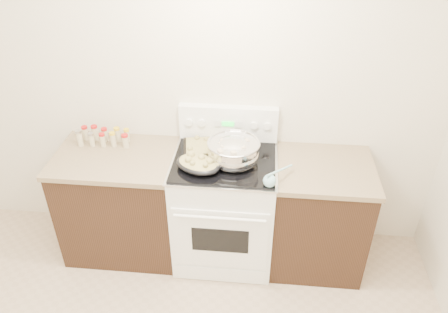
# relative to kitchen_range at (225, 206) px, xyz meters

# --- Properties ---
(room_shell) EXTENTS (4.10, 3.60, 2.75)m
(room_shell) POSITION_rel_kitchen_range_xyz_m (-0.35, -1.42, 1.21)
(room_shell) COLOR beige
(room_shell) RESTS_ON ground
(counter_left) EXTENTS (0.93, 0.67, 0.92)m
(counter_left) POSITION_rel_kitchen_range_xyz_m (-0.83, 0.01, -0.03)
(counter_left) COLOR black
(counter_left) RESTS_ON ground
(counter_right) EXTENTS (0.73, 0.67, 0.92)m
(counter_right) POSITION_rel_kitchen_range_xyz_m (0.73, 0.01, -0.03)
(counter_right) COLOR black
(counter_right) RESTS_ON ground
(kitchen_range) EXTENTS (0.78, 0.73, 1.22)m
(kitchen_range) POSITION_rel_kitchen_range_xyz_m (0.00, 0.00, 0.00)
(kitchen_range) COLOR white
(kitchen_range) RESTS_ON ground
(mixing_bowl) EXTENTS (0.47, 0.47, 0.22)m
(mixing_bowl) POSITION_rel_kitchen_range_xyz_m (0.07, -0.04, 0.54)
(mixing_bowl) COLOR silver
(mixing_bowl) RESTS_ON kitchen_range
(roasting_pan) EXTENTS (0.40, 0.34, 0.12)m
(roasting_pan) POSITION_rel_kitchen_range_xyz_m (-0.18, -0.15, 0.50)
(roasting_pan) COLOR black
(roasting_pan) RESTS_ON kitchen_range
(baking_sheet) EXTENTS (0.43, 0.34, 0.06)m
(baking_sheet) POSITION_rel_kitchen_range_xyz_m (-0.13, 0.13, 0.47)
(baking_sheet) COLOR black
(baking_sheet) RESTS_ON kitchen_range
(wooden_spoon) EXTENTS (0.08, 0.29, 0.04)m
(wooden_spoon) POSITION_rel_kitchen_range_xyz_m (-0.12, 0.01, 0.46)
(wooden_spoon) COLOR #AE864F
(wooden_spoon) RESTS_ON kitchen_range
(blue_ladle) EXTENTS (0.20, 0.25, 0.11)m
(blue_ladle) POSITION_rel_kitchen_range_xyz_m (0.34, -0.28, 0.49)
(blue_ladle) COLOR #87BDC9
(blue_ladle) RESTS_ON kitchen_range
(spice_jars) EXTENTS (0.41, 0.15, 0.13)m
(spice_jars) POSITION_rel_kitchen_range_xyz_m (-0.97, 0.16, 0.49)
(spice_jars) COLOR #BFB28C
(spice_jars) RESTS_ON counter_left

